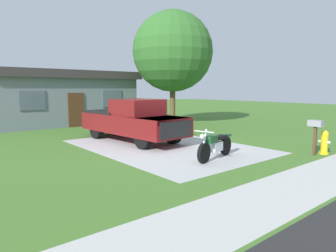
# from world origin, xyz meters

# --- Properties ---
(ground_plane) EXTENTS (80.00, 80.00, 0.00)m
(ground_plane) POSITION_xyz_m (0.00, 0.00, 0.00)
(ground_plane) COLOR #426E29
(driveway_pad) EXTENTS (5.61, 8.07, 0.01)m
(driveway_pad) POSITION_xyz_m (0.00, 0.00, 0.00)
(driveway_pad) COLOR #B0B0B0
(driveway_pad) RESTS_ON ground
(sidewalk_strip) EXTENTS (36.00, 1.80, 0.01)m
(sidewalk_strip) POSITION_xyz_m (0.00, -6.00, 0.00)
(sidewalk_strip) COLOR #B9B9B4
(sidewalk_strip) RESTS_ON ground
(motorcycle) EXTENTS (2.18, 0.87, 1.09)m
(motorcycle) POSITION_xyz_m (-0.10, -2.80, 0.47)
(motorcycle) COLOR black
(motorcycle) RESTS_ON ground
(pickup_truck) EXTENTS (2.40, 5.75, 1.90)m
(pickup_truck) POSITION_xyz_m (-0.34, 2.02, 0.95)
(pickup_truck) COLOR black
(pickup_truck) RESTS_ON ground
(fire_hydrant) EXTENTS (0.32, 0.40, 0.87)m
(fire_hydrant) POSITION_xyz_m (3.52, -4.82, 0.43)
(fire_hydrant) COLOR yellow
(fire_hydrant) RESTS_ON ground
(mailbox) EXTENTS (0.26, 0.48, 1.26)m
(mailbox) POSITION_xyz_m (3.06, -4.67, 0.98)
(mailbox) COLOR #4C3823
(mailbox) RESTS_ON ground
(shade_tree) EXTENTS (5.24, 5.24, 7.38)m
(shade_tree) POSITION_xyz_m (5.35, 5.83, 4.75)
(shade_tree) COLOR brown
(shade_tree) RESTS_ON ground
(neighbor_house) EXTENTS (9.60, 5.60, 3.50)m
(neighbor_house) POSITION_xyz_m (-0.26, 10.96, 1.79)
(neighbor_house) COLOR slate
(neighbor_house) RESTS_ON ground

